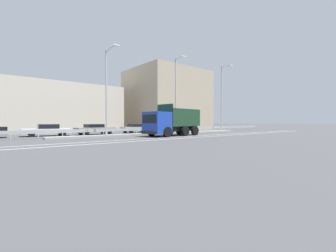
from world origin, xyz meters
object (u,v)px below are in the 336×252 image
(median_road_sign, at_px, (186,124))
(parked_car_2, at_px, (95,129))
(parked_car_4, at_px, (173,127))
(parked_car_3, at_px, (137,128))
(dump_truck, at_px, (167,124))
(street_lamp_3, at_px, (222,96))
(parked_car_1, at_px, (47,130))
(street_lamp_1, at_px, (107,88))
(street_lamp_2, at_px, (176,92))

(median_road_sign, relative_size, parked_car_2, 0.47)
(parked_car_2, height_order, parked_car_4, parked_car_4)
(parked_car_2, height_order, parked_car_3, parked_car_2)
(dump_truck, distance_m, street_lamp_3, 15.17)
(parked_car_1, distance_m, parked_car_3, 11.42)
(street_lamp_1, bearing_deg, dump_truck, -29.48)
(street_lamp_1, xyz_separation_m, parked_car_2, (0.68, 5.08, -4.38))
(parked_car_2, bearing_deg, parked_car_1, -98.99)
(street_lamp_1, bearing_deg, street_lamp_3, 1.11)
(dump_truck, xyz_separation_m, street_lamp_3, (14.11, 3.45, 4.36))
(median_road_sign, distance_m, street_lamp_2, 4.62)
(parked_car_1, bearing_deg, street_lamp_2, -105.29)
(street_lamp_1, relative_size, parked_car_1, 1.83)
(parked_car_1, bearing_deg, parked_car_2, -89.92)
(parked_car_2, xyz_separation_m, parked_car_3, (6.25, 0.55, -0.02))
(dump_truck, distance_m, parked_car_3, 8.86)
(street_lamp_2, relative_size, parked_car_4, 2.07)
(dump_truck, distance_m, parked_car_4, 11.64)
(parked_car_3, bearing_deg, parked_car_2, -84.04)
(street_lamp_2, bearing_deg, median_road_sign, 1.07)
(dump_truck, distance_m, parked_car_1, 13.12)
(parked_car_4, bearing_deg, street_lamp_2, -34.21)
(parked_car_4, bearing_deg, parked_car_2, -86.78)
(median_road_sign, relative_size, parked_car_1, 0.47)
(median_road_sign, height_order, parked_car_2, median_road_sign)
(street_lamp_1, distance_m, parked_car_4, 15.09)
(street_lamp_1, distance_m, street_lamp_2, 9.78)
(street_lamp_3, relative_size, parked_car_2, 2.16)
(parked_car_1, bearing_deg, median_road_sign, -103.04)
(dump_truck, relative_size, street_lamp_3, 0.69)
(street_lamp_1, xyz_separation_m, street_lamp_2, (9.76, 0.35, 0.40))
(street_lamp_1, relative_size, parked_car_3, 2.01)
(dump_truck, relative_size, parked_car_3, 1.60)
(median_road_sign, bearing_deg, dump_truck, -150.88)
(parked_car_4, bearing_deg, street_lamp_1, -66.27)
(parked_car_3, bearing_deg, dump_truck, -8.79)
(parked_car_3, bearing_deg, street_lamp_1, -49.94)
(dump_truck, relative_size, parked_car_1, 1.46)
(street_lamp_3, bearing_deg, street_lamp_2, -179.81)
(street_lamp_1, bearing_deg, parked_car_2, 82.42)
(median_road_sign, bearing_deg, street_lamp_2, -178.93)
(median_road_sign, distance_m, street_lamp_3, 9.08)
(dump_truck, xyz_separation_m, parked_car_2, (-4.76, 8.15, -0.64))
(parked_car_2, bearing_deg, street_lamp_1, -12.11)
(parked_car_2, relative_size, parked_car_3, 1.08)
(street_lamp_3, distance_m, parked_car_1, 25.08)
(parked_car_4, bearing_deg, parked_car_3, -90.39)
(parked_car_3, bearing_deg, parked_car_1, -88.33)
(street_lamp_1, bearing_deg, street_lamp_2, 2.03)
(median_road_sign, xyz_separation_m, parked_car_3, (-4.70, 5.25, -0.57))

